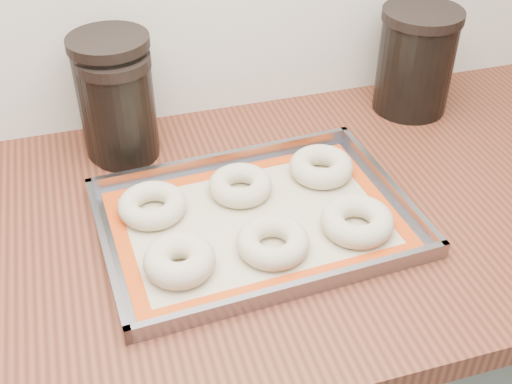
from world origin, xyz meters
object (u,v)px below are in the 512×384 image
object	(u,v)px
bagel_back_right	(321,167)
canister_right	(416,60)
canister_mid	(120,107)
bagel_front_right	(357,221)
canister_left	(116,96)
baking_tray	(256,220)
bagel_front_mid	(273,242)
bagel_back_mid	(240,185)
bagel_back_left	(152,205)
bagel_front_left	(179,260)

from	to	relation	value
bagel_back_right	canister_right	xyz separation A→B (m)	(0.25, 0.17, 0.08)
canister_mid	bagel_front_right	bearing A→B (deg)	-45.67
canister_mid	canister_left	bearing A→B (deg)	98.42
baking_tray	bagel_front_mid	world-z (taller)	bagel_front_mid
bagel_back_mid	canister_mid	distance (m)	0.24
bagel_front_mid	bagel_back_left	world-z (taller)	same
bagel_front_left	bagel_back_left	size ratio (longest dim) A/B	0.95
canister_left	canister_right	distance (m)	0.55
baking_tray	canister_mid	xyz separation A→B (m)	(-0.16, 0.24, 0.09)
baking_tray	canister_left	size ratio (longest dim) A/B	2.26
canister_left	canister_mid	size ratio (longest dim) A/B	1.14
canister_left	canister_mid	xyz separation A→B (m)	(0.00, -0.02, -0.01)
baking_tray	bagel_front_right	bearing A→B (deg)	-24.78
bagel_back_left	bagel_back_right	distance (m)	0.28
bagel_back_left	bagel_front_right	bearing A→B (deg)	-23.89
baking_tray	canister_right	bearing A→B (deg)	32.91
bagel_front_mid	bagel_back_mid	world-z (taller)	same
bagel_front_mid	baking_tray	bearing A→B (deg)	93.24
bagel_back_mid	canister_left	bearing A→B (deg)	130.55
bagel_back_left	canister_mid	bearing A→B (deg)	95.27
canister_mid	canister_right	distance (m)	0.55
bagel_front_mid	bagel_back_right	bearing A→B (deg)	48.78
canister_left	bagel_front_left	bearing A→B (deg)	-83.98
bagel_front_right	baking_tray	bearing A→B (deg)	155.22
bagel_front_mid	bagel_back_left	xyz separation A→B (m)	(-0.15, 0.13, -0.00)
bagel_back_mid	bagel_front_mid	bearing A→B (deg)	-86.70
bagel_back_mid	baking_tray	bearing A→B (deg)	-86.65
bagel_front_right	bagel_back_right	world-z (taller)	same
bagel_back_right	canister_left	size ratio (longest dim) A/B	0.50
bagel_back_mid	canister_left	size ratio (longest dim) A/B	0.47
canister_right	bagel_back_left	bearing A→B (deg)	-160.65
bagel_front_mid	bagel_front_right	xyz separation A→B (m)	(0.13, 0.01, 0.00)
bagel_front_left	bagel_front_right	size ratio (longest dim) A/B	0.92
canister_left	bagel_front_mid	bearing A→B (deg)	-62.86
baking_tray	bagel_back_mid	distance (m)	0.07
canister_right	bagel_front_left	bearing A→B (deg)	-148.17
bagel_back_mid	bagel_front_right	bearing A→B (deg)	-43.81
bagel_back_mid	bagel_back_right	xyz separation A→B (m)	(0.14, 0.01, 0.00)
canister_right	bagel_back_mid	bearing A→B (deg)	-155.56
bagel_front_left	canister_right	distance (m)	0.61
canister_left	bagel_front_right	bearing A→B (deg)	-46.97
bagel_back_mid	canister_right	world-z (taller)	canister_right
canister_right	bagel_back_right	bearing A→B (deg)	-145.96
bagel_front_left	bagel_front_right	distance (m)	0.27
canister_mid	canister_right	world-z (taller)	canister_right
bagel_front_mid	canister_mid	distance (m)	0.36
canister_left	bagel_back_right	bearing A→B (deg)	-30.69
baking_tray	bagel_front_left	distance (m)	0.15
bagel_front_left	bagel_back_right	size ratio (longest dim) A/B	0.95
bagel_back_mid	canister_left	xyz separation A→B (m)	(-0.16, 0.19, 0.09)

